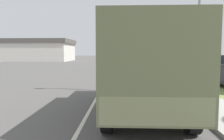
{
  "coord_description": "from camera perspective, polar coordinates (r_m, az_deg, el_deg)",
  "views": [
    {
      "loc": [
        1.15,
        4.62,
        2.1
      ],
      "look_at": [
        0.74,
        13.68,
        1.35
      ],
      "focal_mm": 35.0,
      "sensor_mm": 36.0,
      "label": 1
    }
  ],
  "objects": [
    {
      "name": "ground_plane",
      "position": [
        35.47,
        0.7,
        1.33
      ],
      "size": [
        180.0,
        180.0,
        0.0
      ],
      "primitive_type": "plane",
      "color": "#565451"
    },
    {
      "name": "lane_centre_stripe",
      "position": [
        35.47,
        0.7,
        1.34
      ],
      "size": [
        0.12,
        120.0,
        0.0
      ],
      "color": "silver",
      "rests_on": "ground"
    },
    {
      "name": "sidewalk_right",
      "position": [
        35.6,
        7.96,
        1.4
      ],
      "size": [
        1.8,
        120.0,
        0.12
      ],
      "color": "#ADAAA3",
      "rests_on": "ground"
    },
    {
      "name": "grass_strip_right",
      "position": [
        36.28,
        14.89,
        1.27
      ],
      "size": [
        7.0,
        120.0,
        0.02
      ],
      "color": "olive",
      "rests_on": "ground"
    },
    {
      "name": "military_truck",
      "position": [
        7.58,
        7.95,
        1.27
      ],
      "size": [
        2.47,
        6.69,
        3.02
      ],
      "color": "#606647",
      "rests_on": "ground"
    },
    {
      "name": "car_nearest_ahead",
      "position": [
        20.1,
        3.54,
        0.93
      ],
      "size": [
        1.93,
        4.41,
        1.74
      ],
      "color": "#B7BABF",
      "rests_on": "ground"
    },
    {
      "name": "car_second_ahead",
      "position": [
        31.66,
        3.33,
        2.07
      ],
      "size": [
        1.78,
        4.74,
        1.39
      ],
      "color": "silver",
      "rests_on": "ground"
    },
    {
      "name": "car_third_ahead",
      "position": [
        47.83,
        3.82,
        3.01
      ],
      "size": [
        1.94,
        4.06,
        1.49
      ],
      "color": "#336B3D",
      "rests_on": "ground"
    },
    {
      "name": "building_distant",
      "position": [
        55.57,
        -20.4,
        4.89
      ],
      "size": [
        19.49,
        11.42,
        5.03
      ],
      "color": "beige",
      "rests_on": "ground"
    }
  ]
}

